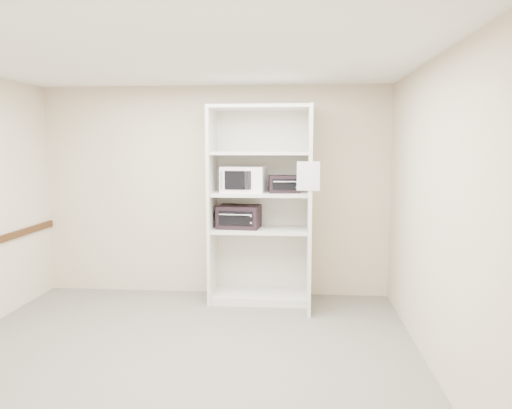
# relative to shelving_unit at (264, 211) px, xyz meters

# --- Properties ---
(floor) EXTENTS (4.50, 4.00, 0.01)m
(floor) POSITION_rel_shelving_unit_xyz_m (-0.67, -1.70, -1.13)
(floor) COLOR slate
(floor) RESTS_ON ground
(ceiling) EXTENTS (4.50, 4.00, 0.01)m
(ceiling) POSITION_rel_shelving_unit_xyz_m (-0.67, -1.70, 1.57)
(ceiling) COLOR white
(wall_back) EXTENTS (4.50, 0.02, 2.70)m
(wall_back) POSITION_rel_shelving_unit_xyz_m (-0.67, 0.30, 0.22)
(wall_back) COLOR beige
(wall_back) RESTS_ON ground
(wall_front) EXTENTS (4.50, 0.02, 2.70)m
(wall_front) POSITION_rel_shelving_unit_xyz_m (-0.67, -3.70, 0.22)
(wall_front) COLOR beige
(wall_front) RESTS_ON ground
(wall_right) EXTENTS (0.02, 4.00, 2.70)m
(wall_right) POSITION_rel_shelving_unit_xyz_m (1.58, -1.70, 0.22)
(wall_right) COLOR beige
(wall_right) RESTS_ON ground
(shelving_unit) EXTENTS (1.24, 0.92, 2.42)m
(shelving_unit) POSITION_rel_shelving_unit_xyz_m (0.00, 0.00, 0.00)
(shelving_unit) COLOR white
(shelving_unit) RESTS_ON floor
(microwave) EXTENTS (0.56, 0.44, 0.31)m
(microwave) POSITION_rel_shelving_unit_xyz_m (-0.25, 0.02, 0.40)
(microwave) COLOR white
(microwave) RESTS_ON shelving_unit
(toaster_oven_upper) EXTENTS (0.40, 0.32, 0.21)m
(toaster_oven_upper) POSITION_rel_shelving_unit_xyz_m (0.25, -0.02, 0.34)
(toaster_oven_upper) COLOR black
(toaster_oven_upper) RESTS_ON shelving_unit
(toaster_oven_lower) EXTENTS (0.54, 0.43, 0.28)m
(toaster_oven_lower) POSITION_rel_shelving_unit_xyz_m (-0.31, 0.01, -0.07)
(toaster_oven_lower) COLOR black
(toaster_oven_lower) RESTS_ON shelving_unit
(paper_sign) EXTENTS (0.24, 0.03, 0.31)m
(paper_sign) POSITION_rel_shelving_unit_xyz_m (0.53, -0.63, 0.48)
(paper_sign) COLOR white
(paper_sign) RESTS_ON shelving_unit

